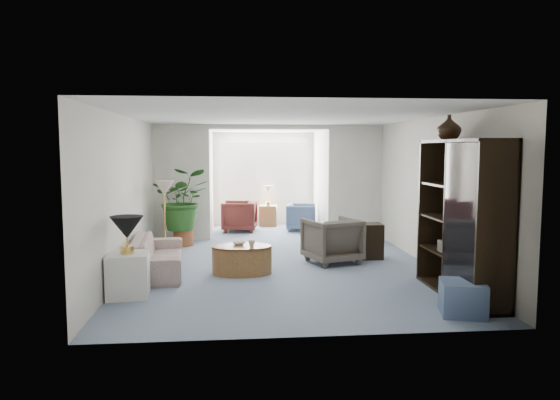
{
  "coord_description": "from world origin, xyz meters",
  "views": [
    {
      "loc": [
        -0.83,
        -8.28,
        1.99
      ],
      "look_at": [
        0.0,
        0.6,
        1.1
      ],
      "focal_mm": 33.36,
      "sensor_mm": 36.0,
      "label": 1
    }
  ],
  "objects": [
    {
      "name": "coffee_bowl",
      "position": [
        -0.73,
        -0.03,
        0.48
      ],
      "size": [
        0.27,
        0.27,
        0.05
      ],
      "primitive_type": "imported",
      "rotation": [
        0.0,
        0.0,
        0.33
      ],
      "color": "white",
      "rests_on": "coffee_table"
    },
    {
      "name": "wingback_chair",
      "position": [
        0.91,
        0.53,
        0.39
      ],
      "size": [
        1.07,
        1.08,
        0.79
      ],
      "primitive_type": "imported",
      "rotation": [
        0.0,
        0.0,
        3.46
      ],
      "color": "#61574C",
      "rests_on": "ground"
    },
    {
      "name": "cabinet_urn",
      "position": [
        2.23,
        -1.15,
        2.28
      ],
      "size": [
        0.34,
        0.34,
        0.35
      ],
      "primitive_type": "imported",
      "color": "black",
      "rests_on": "entertainment_cabinet"
    },
    {
      "name": "coffee_table",
      "position": [
        -0.68,
        -0.13,
        0.23
      ],
      "size": [
        1.21,
        1.21,
        0.45
      ],
      "primitive_type": "cylinder",
      "rotation": [
        0.0,
        0.0,
        0.33
      ],
      "color": "olive",
      "rests_on": "ground"
    },
    {
      "name": "sunroom_chair_blue",
      "position": [
        0.85,
        4.14,
        0.32
      ],
      "size": [
        0.81,
        0.79,
        0.65
      ],
      "primitive_type": "imported",
      "rotation": [
        0.0,
        0.0,
        1.43
      ],
      "color": "#4C5B83",
      "rests_on": "ground"
    },
    {
      "name": "end_table",
      "position": [
        -2.23,
        -1.28,
        0.3
      ],
      "size": [
        0.58,
        0.58,
        0.59
      ],
      "primitive_type": "cube",
      "rotation": [
        0.0,
        0.0,
        0.08
      ],
      "color": "white",
      "rests_on": "ground"
    },
    {
      "name": "plant_pot",
      "position": [
        -1.83,
        2.41,
        0.16
      ],
      "size": [
        0.4,
        0.4,
        0.32
      ],
      "primitive_type": "cylinder",
      "color": "brown",
      "rests_on": "ground"
    },
    {
      "name": "framed_picture",
      "position": [
        2.46,
        -0.1,
        1.7
      ],
      "size": [
        0.04,
        0.5,
        0.4
      ],
      "primitive_type": "cube",
      "color": "beige"
    },
    {
      "name": "sunroom_chair_maroon",
      "position": [
        -0.65,
        4.14,
        0.37
      ],
      "size": [
        0.91,
        0.89,
        0.73
      ],
      "primitive_type": "imported",
      "rotation": [
        0.0,
        0.0,
        -1.71
      ],
      "color": "maroon",
      "rests_on": "ground"
    },
    {
      "name": "floor_lamp",
      "position": [
        -2.08,
        1.52,
        1.25
      ],
      "size": [
        0.36,
        0.36,
        0.28
      ],
      "primitive_type": "cone",
      "color": "beige",
      "rests_on": "ground"
    },
    {
      "name": "sunroom_table",
      "position": [
        0.1,
        4.89,
        0.27
      ],
      "size": [
        0.48,
        0.4,
        0.53
      ],
      "primitive_type": "cube",
      "rotation": [
        0.0,
        0.0,
        -0.14
      ],
      "color": "olive",
      "rests_on": "ground"
    },
    {
      "name": "back_header",
      "position": [
        0.0,
        3.0,
        2.45
      ],
      "size": [
        2.6,
        0.12,
        0.1
      ],
      "primitive_type": "cube",
      "color": "white",
      "rests_on": "back_pier_left"
    },
    {
      "name": "shelf_clutter",
      "position": [
        2.18,
        -1.77,
        1.09
      ],
      "size": [
        0.3,
        0.77,
        1.06
      ],
      "color": "#2F2B25",
      "rests_on": "entertainment_cabinet"
    },
    {
      "name": "sofa",
      "position": [
        -2.03,
        0.07,
        0.29
      ],
      "size": [
        0.93,
        2.02,
        0.57
      ],
      "primitive_type": "imported",
      "rotation": [
        0.0,
        0.0,
        1.66
      ],
      "color": "beige",
      "rests_on": "ground"
    },
    {
      "name": "side_table_dark",
      "position": [
        1.61,
        0.83,
        0.32
      ],
      "size": [
        0.54,
        0.44,
        0.63
      ],
      "primitive_type": "cube",
      "rotation": [
        0.0,
        0.0,
        -0.03
      ],
      "color": "black",
      "rests_on": "ground"
    },
    {
      "name": "window_pane",
      "position": [
        0.0,
        5.18,
        1.4
      ],
      "size": [
        2.2,
        0.02,
        1.5
      ],
      "primitive_type": "cube",
      "color": "white"
    },
    {
      "name": "coffee_cup",
      "position": [
        -0.53,
        -0.23,
        0.5
      ],
      "size": [
        0.13,
        0.13,
        0.1
      ],
      "primitive_type": "imported",
      "rotation": [
        0.0,
        0.0,
        0.33
      ],
      "color": "beige",
      "rests_on": "coffee_table"
    },
    {
      "name": "floor",
      "position": [
        0.0,
        0.0,
        0.0
      ],
      "size": [
        6.0,
        6.0,
        0.0
      ],
      "primitive_type": "plane",
      "color": "gray",
      "rests_on": "ground"
    },
    {
      "name": "window_blinds",
      "position": [
        0.0,
        5.15,
        1.4
      ],
      "size": [
        2.2,
        0.02,
        1.5
      ],
      "primitive_type": "cube",
      "color": "white"
    },
    {
      "name": "back_pier_right",
      "position": [
        1.9,
        3.0,
        1.25
      ],
      "size": [
        1.2,
        0.12,
        2.5
      ],
      "primitive_type": "cube",
      "color": "white",
      "rests_on": "ground"
    },
    {
      "name": "sunroom_floor",
      "position": [
        0.0,
        4.1,
        0.0
      ],
      "size": [
        2.6,
        2.6,
        0.0
      ],
      "primitive_type": "plane",
      "color": "gray",
      "rests_on": "ground"
    },
    {
      "name": "back_pier_left",
      "position": [
        -1.9,
        3.0,
        1.25
      ],
      "size": [
        1.2,
        0.12,
        2.5
      ],
      "primitive_type": "cube",
      "color": "white",
      "rests_on": "ground"
    },
    {
      "name": "ottoman",
      "position": [
        1.91,
        -2.44,
        0.2
      ],
      "size": [
        0.62,
        0.62,
        0.4
      ],
      "primitive_type": "cube",
      "rotation": [
        0.0,
        0.0,
        -0.27
      ],
      "color": "#4C5B83",
      "rests_on": "ground"
    },
    {
      "name": "house_plant",
      "position": [
        -1.83,
        2.41,
        0.96
      ],
      "size": [
        1.15,
        0.99,
        1.27
      ],
      "primitive_type": "imported",
      "color": "#25551D",
      "rests_on": "plant_pot"
    },
    {
      "name": "table_lamp",
      "position": [
        -2.23,
        -1.28,
        0.94
      ],
      "size": [
        0.44,
        0.44,
        0.3
      ],
      "primitive_type": "cone",
      "color": "black",
      "rests_on": "end_table"
    },
    {
      "name": "entertainment_cabinet",
      "position": [
        2.23,
        -1.65,
        1.05
      ],
      "size": [
        0.51,
        1.9,
        2.11
      ],
      "primitive_type": "cube",
      "color": "black",
      "rests_on": "ground"
    }
  ]
}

